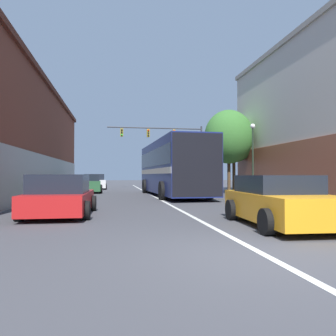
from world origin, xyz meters
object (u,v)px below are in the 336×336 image
object	(u,v)px
bus	(172,166)
traffic_signal_gantry	(170,141)
parked_car_left_mid	(89,184)
street_lamp	(253,156)
parked_car_left_far	(94,182)
street_tree_far	(234,138)
hatchback_foreground	(280,201)
parked_car_left_near	(60,196)
street_tree_near	(229,137)

from	to	relation	value
bus	traffic_signal_gantry	bearing A→B (deg)	-11.32
parked_car_left_mid	traffic_signal_gantry	distance (m)	11.46
street_lamp	traffic_signal_gantry	bearing A→B (deg)	100.44
parked_car_left_mid	parked_car_left_far	bearing A→B (deg)	-2.87
parked_car_left_far	street_tree_far	world-z (taller)	street_tree_far
street_tree_far	hatchback_foreground	bearing A→B (deg)	-106.75
parked_car_left_near	parked_car_left_mid	distance (m)	14.07
parked_car_left_far	street_tree_near	xyz separation A→B (m)	(9.95, -9.33, 3.37)
hatchback_foreground	parked_car_left_near	bearing A→B (deg)	65.05
parked_car_left_near	street_lamp	bearing A→B (deg)	-52.32
parked_car_left_mid	street_lamp	xyz separation A→B (m)	(10.11, -6.62, 1.81)
traffic_signal_gantry	street_tree_near	world-z (taller)	traffic_signal_gantry
parked_car_left_far	street_lamp	bearing A→B (deg)	-148.73
parked_car_left_mid	traffic_signal_gantry	world-z (taller)	traffic_signal_gantry
street_tree_near	street_tree_far	bearing A→B (deg)	58.16
hatchback_foreground	parked_car_left_near	size ratio (longest dim) A/B	1.01
bus	parked_car_left_near	world-z (taller)	bus
parked_car_left_near	traffic_signal_gantry	xyz separation A→B (m)	(7.35, 21.66, 4.19)
parked_car_left_far	street_tree_far	xyz separation A→B (m)	(10.92, -7.78, 3.46)
street_tree_far	traffic_signal_gantry	bearing A→B (deg)	110.65
parked_car_left_mid	street_tree_near	world-z (taller)	street_tree_near
hatchback_foreground	parked_car_left_near	world-z (taller)	parked_car_left_near
parked_car_left_mid	hatchback_foreground	bearing A→B (deg)	-163.44
hatchback_foreground	parked_car_left_near	xyz separation A→B (m)	(-6.00, 3.13, -0.00)
parked_car_left_near	bus	bearing A→B (deg)	-28.69
bus	street_lamp	size ratio (longest dim) A/B	2.55
traffic_signal_gantry	parked_car_left_far	bearing A→B (deg)	-170.70
parked_car_left_near	traffic_signal_gantry	bearing A→B (deg)	-17.82
bus	street_tree_near	xyz separation A→B (m)	(4.36, 1.55, 2.13)
parked_car_left_near	parked_car_left_far	bearing A→B (deg)	1.40
parked_car_left_near	street_lamp	distance (m)	12.58
parked_car_left_near	street_tree_near	size ratio (longest dim) A/B	0.67
bus	parked_car_left_near	distance (m)	11.06
parked_car_left_mid	parked_car_left_far	distance (m)	6.37
street_tree_near	bus	bearing A→B (deg)	-160.44
parked_car_left_near	street_tree_far	bearing A→B (deg)	-39.43
parked_car_left_mid	bus	bearing A→B (deg)	-132.09
bus	traffic_signal_gantry	distance (m)	12.60
hatchback_foreground	street_tree_near	size ratio (longest dim) A/B	0.68
bus	parked_car_left_mid	xyz separation A→B (m)	(-5.57, 4.51, -1.26)
hatchback_foreground	street_tree_far	xyz separation A→B (m)	(4.75, 15.78, 3.49)
bus	street_lamp	world-z (taller)	street_lamp
street_tree_far	parked_car_left_far	bearing A→B (deg)	144.51
bus	street_tree_near	size ratio (longest dim) A/B	1.89
bus	street_tree_far	size ratio (longest dim) A/B	1.88
street_lamp	parked_car_left_far	bearing A→B (deg)	127.98
parked_car_left_near	traffic_signal_gantry	distance (m)	23.26
traffic_signal_gantry	street_lamp	size ratio (longest dim) A/B	2.20
parked_car_left_near	street_tree_far	xyz separation A→B (m)	(10.75, 12.65, 3.50)
parked_car_left_far	parked_car_left_near	bearing A→B (deg)	173.76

